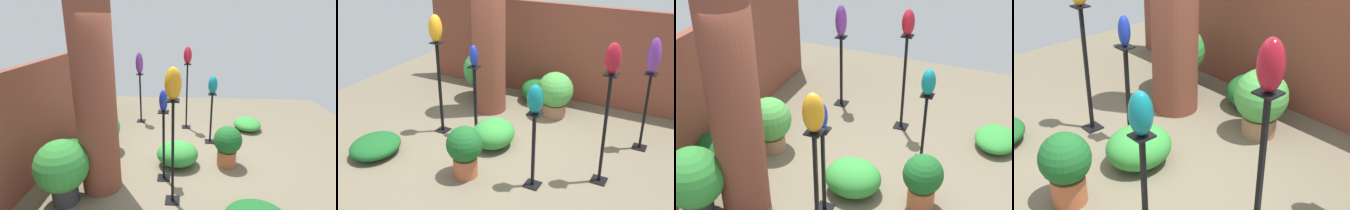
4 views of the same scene
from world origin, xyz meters
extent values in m
plane|color=#6B604C|center=(0.00, 0.00, 0.00)|extent=(8.00, 8.00, 0.00)
cube|color=brown|center=(0.00, 2.33, 0.90)|extent=(5.60, 0.12, 1.80)
cylinder|color=brown|center=(-0.83, 1.21, 1.33)|extent=(0.57, 0.57, 2.65)
cube|color=black|center=(-0.57, 0.29, 0.01)|extent=(0.20, 0.20, 0.01)
cube|color=black|center=(-0.57, 0.29, 0.57)|extent=(0.04, 0.04, 1.14)
cube|color=black|center=(-0.57, 0.29, 1.13)|extent=(0.16, 0.16, 0.02)
cube|color=black|center=(-1.10, 0.13, 0.01)|extent=(0.20, 0.20, 0.01)
cube|color=black|center=(-1.10, 0.13, 0.74)|extent=(0.04, 0.04, 1.48)
cube|color=black|center=(-1.10, 0.13, 1.48)|extent=(0.16, 0.16, 0.02)
cube|color=black|center=(0.80, -0.55, 0.01)|extent=(0.20, 0.20, 0.01)
cube|color=black|center=(0.80, -0.55, 0.52)|extent=(0.04, 0.04, 1.04)
cube|color=black|center=(0.80, -0.55, 1.03)|extent=(0.16, 0.16, 0.02)
cube|color=black|center=(1.54, -0.06, 0.01)|extent=(0.20, 0.20, 0.01)
cube|color=black|center=(1.54, -0.06, 0.75)|extent=(0.04, 0.04, 1.50)
cube|color=black|center=(1.54, -0.06, 1.49)|extent=(0.16, 0.16, 0.02)
cube|color=black|center=(1.85, 1.06, 0.01)|extent=(0.20, 0.20, 0.01)
cube|color=black|center=(1.85, 1.06, 0.60)|extent=(0.04, 0.04, 1.19)
cube|color=black|center=(1.85, 1.06, 1.19)|extent=(0.16, 0.16, 0.02)
ellipsoid|color=#192D9E|center=(-0.57, 0.29, 1.30)|extent=(0.13, 0.13, 0.33)
ellipsoid|color=orange|center=(-1.10, 0.13, 1.69)|extent=(0.19, 0.21, 0.41)
ellipsoid|color=#0F727A|center=(0.80, -0.55, 1.22)|extent=(0.20, 0.18, 0.36)
ellipsoid|color=maroon|center=(1.54, -0.06, 1.68)|extent=(0.19, 0.18, 0.37)
ellipsoid|color=#6B2D8C|center=(1.85, 1.06, 1.45)|extent=(0.18, 0.18, 0.50)
cylinder|color=#B25B38|center=(-0.09, -0.76, 0.14)|extent=(0.32, 0.32, 0.27)
sphere|color=#195923|center=(-0.09, -0.76, 0.48)|extent=(0.48, 0.48, 0.48)
cylinder|color=#936B4C|center=(0.30, 1.50, 0.11)|extent=(0.40, 0.40, 0.22)
sphere|color=#479942|center=(0.30, 1.50, 0.49)|extent=(0.62, 0.62, 0.62)
cylinder|color=#2D2D33|center=(-1.22, 1.60, 0.13)|extent=(0.35, 0.35, 0.27)
sphere|color=#338C38|center=(-1.22, 1.60, 0.57)|extent=(0.71, 0.71, 0.71)
ellipsoid|color=#338C38|center=(-0.14, 0.09, 0.21)|extent=(0.62, 0.71, 0.42)
ellipsoid|color=#195923|center=(-1.54, -0.91, 0.13)|extent=(0.68, 0.78, 0.27)
ellipsoid|color=#195923|center=(-0.20, 1.99, 0.21)|extent=(0.68, 0.73, 0.41)
camera|label=1|loc=(-4.17, -0.01, 2.43)|focal=28.00mm
camera|label=2|loc=(2.44, -4.42, 3.06)|focal=42.00mm
camera|label=3|loc=(-4.40, -1.50, 3.91)|focal=50.00mm
camera|label=4|loc=(3.19, -2.31, 2.82)|focal=50.00mm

